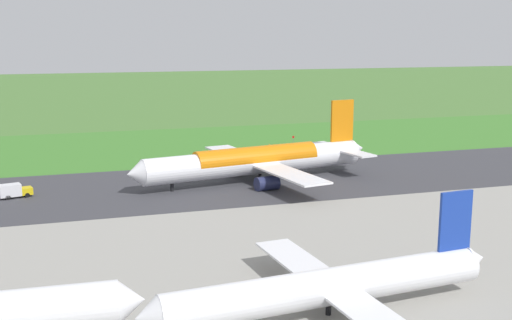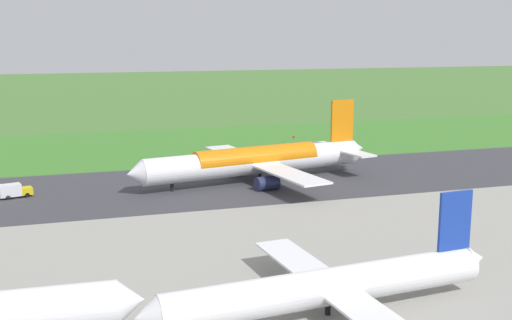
{
  "view_description": "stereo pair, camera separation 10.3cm",
  "coord_description": "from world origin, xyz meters",
  "views": [
    {
      "loc": [
        48.1,
        121.57,
        29.64
      ],
      "look_at": [
        10.54,
        0.0,
        4.5
      ],
      "focal_mm": 44.6,
      "sensor_mm": 36.0,
      "label": 1
    },
    {
      "loc": [
        48.0,
        121.6,
        29.64
      ],
      "look_at": [
        10.54,
        0.0,
        4.5
      ],
      "focal_mm": 44.6,
      "sensor_mm": 36.0,
      "label": 2
    }
  ],
  "objects": [
    {
      "name": "traffic_cone_orange",
      "position": [
        -5.64,
        -40.15,
        0.28
      ],
      "size": [
        0.4,
        0.4,
        0.55
      ],
      "primitive_type": "cone",
      "color": "orange",
      "rests_on": "ground"
    },
    {
      "name": "service_truck_baggage",
      "position": [
        57.2,
        -0.33,
        1.4
      ],
      "size": [
        6.17,
        3.61,
        2.65
      ],
      "color": "gold",
      "rests_on": "ground"
    },
    {
      "name": "ground_plane",
      "position": [
        0.0,
        0.0,
        0.0
      ],
      "size": [
        800.0,
        800.0,
        0.0
      ],
      "primitive_type": "plane",
      "color": "#477233"
    },
    {
      "name": "runway_asphalt",
      "position": [
        0.0,
        0.0,
        0.03
      ],
      "size": [
        600.0,
        37.28,
        0.06
      ],
      "primitive_type": "cube",
      "color": "#38383D",
      "rests_on": "ground"
    },
    {
      "name": "airliner_main",
      "position": [
        10.17,
        -0.07,
        4.35
      ],
      "size": [
        53.91,
        44.36,
        15.88
      ],
      "color": "white",
      "rests_on": "ground"
    },
    {
      "name": "no_stopping_sign",
      "position": [
        -12.53,
        -39.93,
        1.41
      ],
      "size": [
        0.6,
        0.1,
        2.35
      ],
      "color": "slate",
      "rests_on": "ground"
    },
    {
      "name": "airliner_parked_mid",
      "position": [
        21.59,
        62.87,
        3.33
      ],
      "size": [
        41.77,
        34.22,
        12.19
      ],
      "color": "white",
      "rests_on": "ground"
    },
    {
      "name": "grass_verge_foreground",
      "position": [
        0.0,
        -38.65,
        0.02
      ],
      "size": [
        600.0,
        80.0,
        0.04
      ],
      "primitive_type": "cube",
      "color": "#3C782B",
      "rests_on": "ground"
    }
  ]
}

